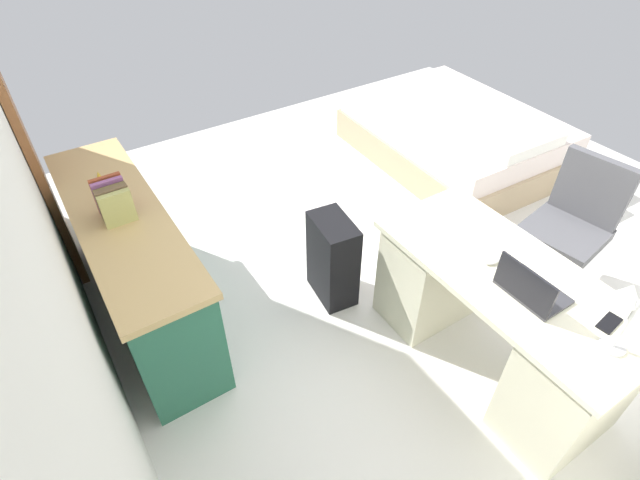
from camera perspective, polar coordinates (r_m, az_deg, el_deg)
ground_plane at (r=3.73m, az=10.87°, el=-1.61°), size 5.45×5.45×0.00m
wall_back at (r=2.23m, az=-31.35°, el=1.89°), size 4.06×0.10×2.56m
door_wooden at (r=3.66m, az=-32.02°, el=11.19°), size 0.88×0.05×2.04m
desk at (r=2.89m, az=20.01°, el=-8.68°), size 1.45×0.68×0.74m
office_chair at (r=3.58m, az=27.11°, el=0.61°), size 0.52×0.52×0.94m
credenza at (r=3.21m, az=-21.03°, el=-2.66°), size 1.80×0.48×0.80m
bed at (r=4.84m, az=15.55°, el=11.80°), size 1.96×1.48×0.58m
suitcase_black at (r=3.16m, az=1.51°, el=-2.31°), size 0.39×0.27×0.62m
laptop at (r=2.52m, az=23.56°, el=-5.31°), size 0.31×0.22×0.21m
computer_mouse at (r=2.66m, az=19.70°, el=-2.20°), size 0.06×0.10×0.03m
cell_phone_near_laptop at (r=2.59m, az=31.03°, el=-8.42°), size 0.08×0.14×0.01m
desk_lamp at (r=2.34m, az=32.57°, el=-6.18°), size 0.16×0.11×0.34m
book_row at (r=2.89m, az=-23.20°, el=4.21°), size 0.19×0.17×0.22m
figurine_small at (r=3.21m, az=-24.58°, el=6.55°), size 0.08×0.08×0.11m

